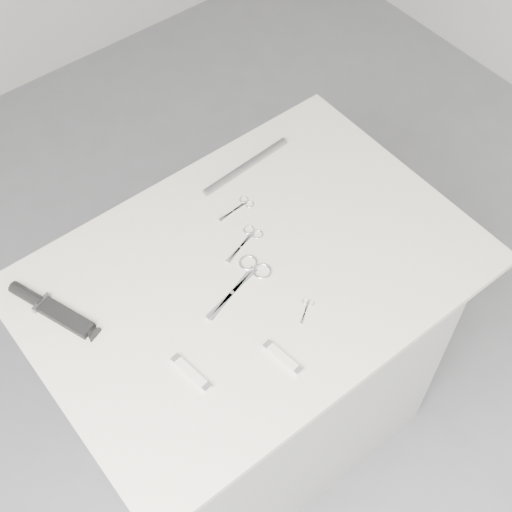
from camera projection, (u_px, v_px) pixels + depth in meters
ground at (253, 430)px, 2.35m from camera, size 4.00×4.00×0.01m
plinth at (253, 367)px, 1.98m from camera, size 0.90×0.60×0.90m
display_board at (252, 273)px, 1.60m from camera, size 1.00×0.70×0.02m
large_shears at (247, 276)px, 1.58m from camera, size 0.19×0.10×0.01m
embroidery_scissors_a at (248, 239)px, 1.65m from camera, size 0.12×0.06×0.00m
embroidery_scissors_b at (240, 206)px, 1.70m from camera, size 0.10×0.04×0.00m
tiny_scissors at (306, 308)px, 1.54m from camera, size 0.06×0.05×0.00m
sheathed_knife at (48, 307)px, 1.53m from camera, size 0.11×0.22×0.03m
pocket_knife_a at (191, 373)px, 1.44m from camera, size 0.04×0.11×0.01m
pocket_knife_b at (283, 358)px, 1.46m from camera, size 0.03×0.10×0.01m
metal_rail at (246, 166)px, 1.77m from camera, size 0.26×0.03×0.02m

